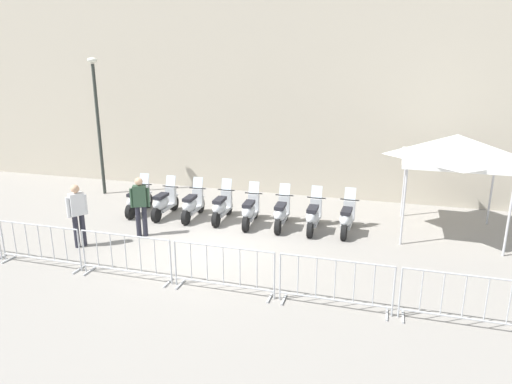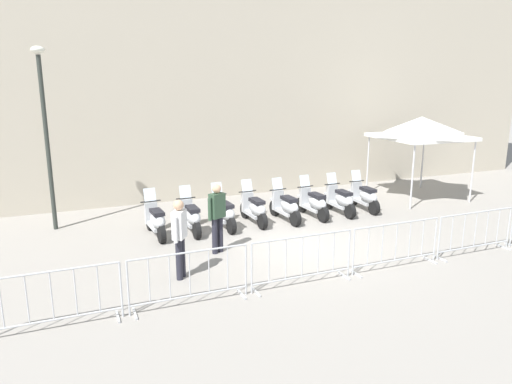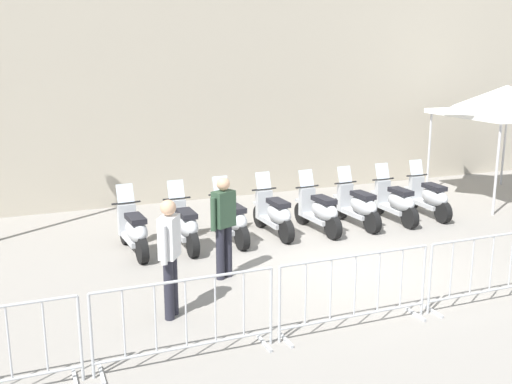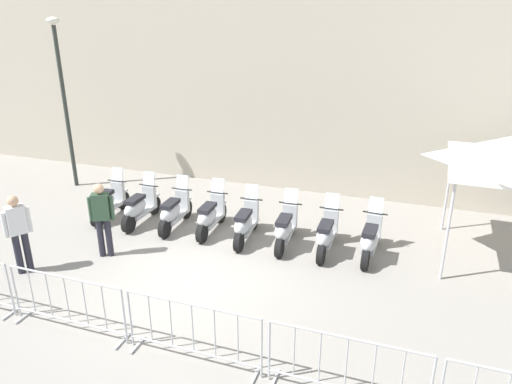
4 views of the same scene
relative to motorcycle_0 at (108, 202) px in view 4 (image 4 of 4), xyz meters
The scene contains 15 objects.
ground_plane 4.03m from the motorcycle_0, 30.61° to the right, with size 120.00×120.00×0.00m, color gray.
motorcycle_0 is the anchor object (origin of this frame).
motorcycle_1 0.97m from the motorcycle_0, ahead, with size 0.56×1.72×1.24m.
motorcycle_2 1.94m from the motorcycle_0, ahead, with size 0.56×1.73×1.24m.
motorcycle_3 2.91m from the motorcycle_0, ahead, with size 0.56×1.73×1.24m.
motorcycle_4 3.88m from the motorcycle_0, ahead, with size 0.57×1.73×1.24m.
motorcycle_5 4.85m from the motorcycle_0, ahead, with size 0.56×1.73×1.24m.
motorcycle_6 5.82m from the motorcycle_0, ahead, with size 0.56×1.72×1.24m.
motorcycle_7 6.79m from the motorcycle_0, ahead, with size 0.56×1.72×1.24m.
barrier_segment_2 4.76m from the motorcycle_0, 60.88° to the right, with size 2.28×0.50×1.07m.
barrier_segment_3 6.23m from the motorcycle_0, 41.18° to the right, with size 2.28×0.50×1.07m.
barrier_segment_4 8.13m from the motorcycle_0, 29.78° to the right, with size 2.28×0.50×1.07m.
street_lamp 4.08m from the motorcycle_0, 146.04° to the left, with size 0.36×0.36×5.02m.
officer_near_row_end 2.18m from the motorcycle_0, 54.93° to the right, with size 0.50×0.36×1.73m.
officer_mid_plaza 2.97m from the motorcycle_0, 89.01° to the right, with size 0.38×0.48×1.73m.
Camera 4 is at (4.30, -7.36, 5.21)m, focal length 33.17 mm.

